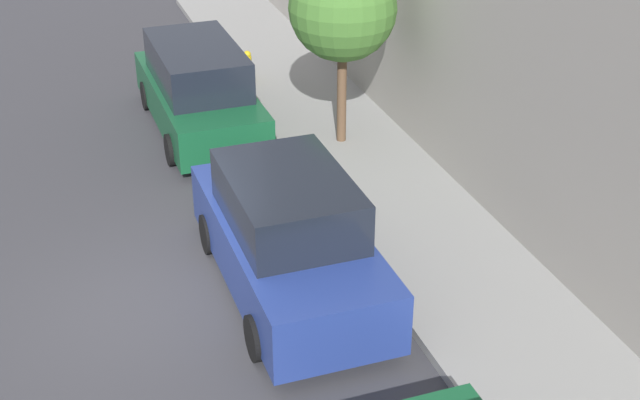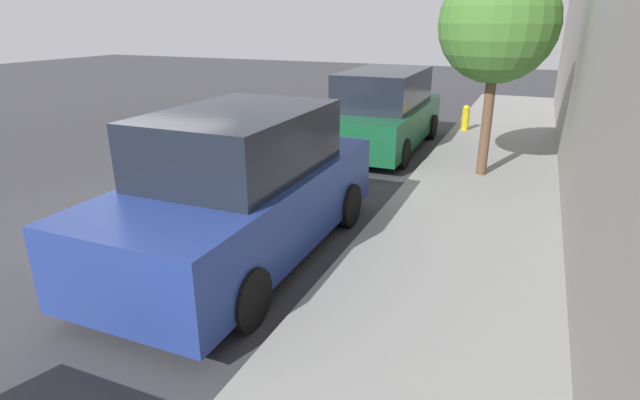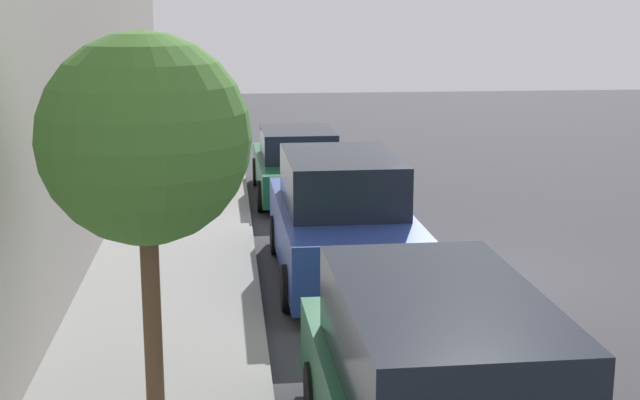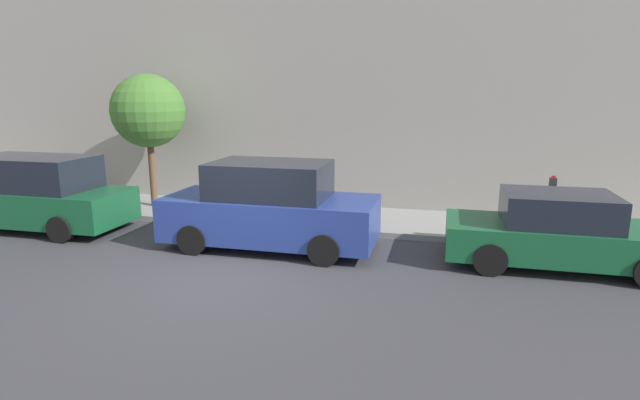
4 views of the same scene
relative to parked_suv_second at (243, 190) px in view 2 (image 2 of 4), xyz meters
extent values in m
plane|color=#38383D|center=(-2.18, 0.23, -0.93)|extent=(60.00, 60.00, 0.00)
cube|color=gray|center=(2.66, 0.23, -0.86)|extent=(2.68, 32.00, 0.15)
cube|color=navy|center=(0.00, 0.00, -0.23)|extent=(2.00, 4.82, 0.96)
cube|color=black|center=(0.00, 0.00, 0.65)|extent=(1.75, 2.62, 0.80)
cylinder|color=black|center=(-0.93, 1.49, -0.59)|extent=(0.22, 0.67, 0.67)
cylinder|color=black|center=(0.93, 1.49, -0.59)|extent=(0.22, 0.67, 0.67)
cylinder|color=black|center=(-0.93, -1.49, -0.59)|extent=(0.22, 0.67, 0.67)
cylinder|color=black|center=(0.93, -1.49, -0.59)|extent=(0.22, 0.67, 0.67)
cube|color=#14512D|center=(0.00, 6.48, -0.29)|extent=(1.97, 4.93, 0.84)
cube|color=black|center=(0.00, 6.48, 0.55)|extent=(1.72, 3.12, 0.84)
cylinder|color=black|center=(-0.90, 8.00, -0.61)|extent=(0.22, 0.65, 0.65)
cylinder|color=black|center=(0.90, 8.00, -0.61)|extent=(0.22, 0.65, 0.65)
cylinder|color=black|center=(-0.90, 4.96, -0.61)|extent=(0.22, 0.65, 0.65)
cylinder|color=black|center=(0.90, 4.96, -0.61)|extent=(0.22, 0.65, 0.65)
cylinder|color=brown|center=(2.57, 4.66, 0.34)|extent=(0.19, 0.19, 2.24)
sphere|color=#42752D|center=(2.57, 4.66, 2.04)|extent=(2.12, 2.12, 2.12)
cylinder|color=gold|center=(1.67, 8.78, -0.51)|extent=(0.20, 0.20, 0.55)
sphere|color=gold|center=(1.67, 8.78, -0.18)|extent=(0.18, 0.18, 0.18)
camera|label=1|loc=(-3.33, -11.15, 7.00)|focal=50.00mm
camera|label=2|loc=(3.39, -5.30, 2.12)|focal=28.00mm
camera|label=3|loc=(1.77, 13.50, 3.35)|focal=50.00mm
camera|label=4|loc=(-10.41, -3.84, 2.58)|focal=28.00mm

